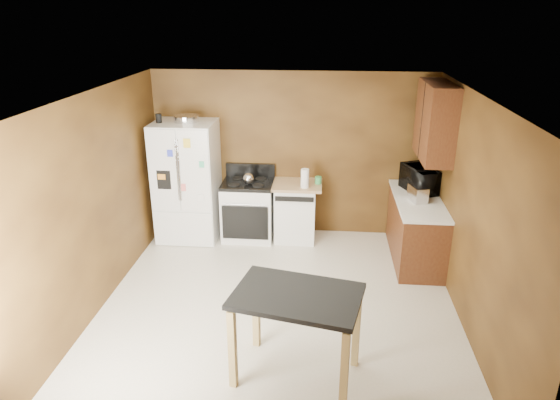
# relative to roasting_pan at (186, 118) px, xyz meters

# --- Properties ---
(floor) EXTENTS (4.50, 4.50, 0.00)m
(floor) POSITION_rel_roasting_pan_xyz_m (1.51, -1.92, -1.85)
(floor) COLOR beige
(floor) RESTS_ON ground
(ceiling) EXTENTS (4.50, 4.50, 0.00)m
(ceiling) POSITION_rel_roasting_pan_xyz_m (1.51, -1.92, 0.65)
(ceiling) COLOR white
(ceiling) RESTS_ON ground
(wall_back) EXTENTS (4.20, 0.00, 4.20)m
(wall_back) POSITION_rel_roasting_pan_xyz_m (1.51, 0.33, -0.60)
(wall_back) COLOR brown
(wall_back) RESTS_ON ground
(wall_front) EXTENTS (4.20, 0.00, 4.20)m
(wall_front) POSITION_rel_roasting_pan_xyz_m (1.51, -4.17, -0.60)
(wall_front) COLOR brown
(wall_front) RESTS_ON ground
(wall_left) EXTENTS (0.00, 4.50, 4.50)m
(wall_left) POSITION_rel_roasting_pan_xyz_m (-0.59, -1.92, -0.60)
(wall_left) COLOR brown
(wall_left) RESTS_ON ground
(wall_right) EXTENTS (0.00, 4.50, 4.50)m
(wall_right) POSITION_rel_roasting_pan_xyz_m (3.61, -1.92, -0.60)
(wall_right) COLOR brown
(wall_right) RESTS_ON ground
(roasting_pan) EXTENTS (0.36, 0.36, 0.09)m
(roasting_pan) POSITION_rel_roasting_pan_xyz_m (0.00, 0.00, 0.00)
(roasting_pan) COLOR silver
(roasting_pan) RESTS_ON refrigerator
(pen_cup) EXTENTS (0.09, 0.09, 0.13)m
(pen_cup) POSITION_rel_roasting_pan_xyz_m (-0.37, -0.11, 0.02)
(pen_cup) COLOR black
(pen_cup) RESTS_ON refrigerator
(kettle) EXTENTS (0.17, 0.17, 0.17)m
(kettle) POSITION_rel_roasting_pan_xyz_m (0.90, -0.08, -0.86)
(kettle) COLOR silver
(kettle) RESTS_ON gas_range
(paper_towel) EXTENTS (0.14, 0.14, 0.28)m
(paper_towel) POSITION_rel_roasting_pan_xyz_m (1.73, -0.12, -0.82)
(paper_towel) COLOR white
(paper_towel) RESTS_ON dishwasher
(green_canister) EXTENTS (0.11, 0.11, 0.11)m
(green_canister) POSITION_rel_roasting_pan_xyz_m (1.93, 0.06, -0.90)
(green_canister) COLOR #3FA454
(green_canister) RESTS_ON dishwasher
(toaster) EXTENTS (0.25, 0.33, 0.21)m
(toaster) POSITION_rel_roasting_pan_xyz_m (3.28, -0.56, -0.84)
(toaster) COLOR silver
(toaster) RESTS_ON right_cabinets
(microwave) EXTENTS (0.59, 0.69, 0.32)m
(microwave) POSITION_rel_roasting_pan_xyz_m (3.36, -0.15, -0.78)
(microwave) COLOR black
(microwave) RESTS_ON right_cabinets
(refrigerator) EXTENTS (0.90, 0.80, 1.80)m
(refrigerator) POSITION_rel_roasting_pan_xyz_m (-0.04, -0.05, -0.95)
(refrigerator) COLOR white
(refrigerator) RESTS_ON ground
(gas_range) EXTENTS (0.76, 0.68, 1.10)m
(gas_range) POSITION_rel_roasting_pan_xyz_m (0.87, 0.01, -1.38)
(gas_range) COLOR white
(gas_range) RESTS_ON ground
(dishwasher) EXTENTS (0.78, 0.63, 0.89)m
(dishwasher) POSITION_rel_roasting_pan_xyz_m (1.59, 0.03, -1.39)
(dishwasher) COLOR white
(dishwasher) RESTS_ON ground
(right_cabinets) EXTENTS (0.63, 1.58, 2.45)m
(right_cabinets) POSITION_rel_roasting_pan_xyz_m (3.35, -0.44, -0.94)
(right_cabinets) COLOR #5B3219
(right_cabinets) RESTS_ON ground
(island) EXTENTS (1.29, 0.99, 0.91)m
(island) POSITION_rel_roasting_pan_xyz_m (1.80, -3.06, -1.08)
(island) COLOR black
(island) RESTS_ON ground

